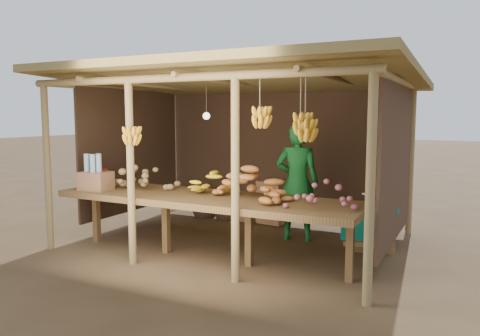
% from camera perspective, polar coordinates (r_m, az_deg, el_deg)
% --- Properties ---
extents(ground, '(60.00, 60.00, 0.00)m').
position_cam_1_polar(ground, '(6.78, 0.00, -8.86)').
color(ground, brown).
rests_on(ground, ground).
extents(stall_structure, '(4.70, 3.50, 2.43)m').
position_cam_1_polar(stall_structure, '(6.48, 0.27, 7.56)').
color(stall_structure, '#987E4E').
rests_on(stall_structure, ground).
extents(counter, '(3.90, 1.05, 0.80)m').
position_cam_1_polar(counter, '(5.80, -4.24, -4.01)').
color(counter, brown).
rests_on(counter, ground).
extents(potato_heap, '(1.01, 0.74, 0.36)m').
position_cam_1_polar(potato_heap, '(6.43, -12.08, -0.91)').
color(potato_heap, '#997E4E').
rests_on(potato_heap, counter).
extents(sweet_potato_heap, '(1.11, 0.74, 0.36)m').
position_cam_1_polar(sweet_potato_heap, '(5.52, 0.75, -1.98)').
color(sweet_potato_heap, '#C17231').
rests_on(sweet_potato_heap, counter).
extents(onion_heap, '(0.82, 0.61, 0.35)m').
position_cam_1_polar(onion_heap, '(5.06, 10.21, -2.91)').
color(onion_heap, '#A8515C').
rests_on(onion_heap, counter).
extents(banana_pile, '(0.64, 0.44, 0.35)m').
position_cam_1_polar(banana_pile, '(5.85, -4.15, -1.58)').
color(banana_pile, yellow).
rests_on(banana_pile, counter).
extents(tomato_basin, '(0.42, 0.42, 0.22)m').
position_cam_1_polar(tomato_basin, '(7.08, -16.68, -1.12)').
color(tomato_basin, navy).
rests_on(tomato_basin, counter).
extents(bottle_box, '(0.41, 0.34, 0.49)m').
position_cam_1_polar(bottle_box, '(6.49, -17.18, -0.95)').
color(bottle_box, '#9C6946').
rests_on(bottle_box, counter).
extents(vendor, '(0.68, 0.52, 1.68)m').
position_cam_1_polar(vendor, '(6.70, 7.00, -1.74)').
color(vendor, '#176827').
rests_on(vendor, ground).
extents(tarp_crate, '(0.78, 0.72, 0.77)m').
position_cam_1_polar(tarp_crate, '(6.59, 15.60, -6.71)').
color(tarp_crate, brown).
rests_on(tarp_crate, ground).
extents(carton_stack, '(0.95, 0.40, 0.70)m').
position_cam_1_polar(carton_stack, '(7.80, 2.90, -4.49)').
color(carton_stack, '#9C6946').
rests_on(carton_stack, ground).
extents(burlap_sacks, '(0.93, 0.48, 0.65)m').
position_cam_1_polar(burlap_sacks, '(8.17, -2.96, -4.16)').
color(burlap_sacks, '#4B3322').
rests_on(burlap_sacks, ground).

